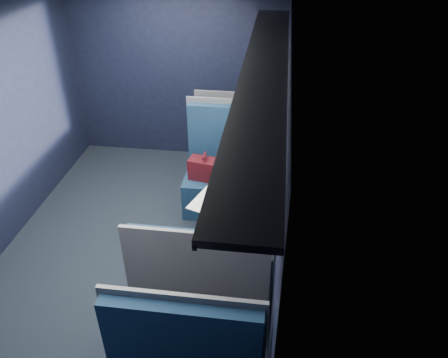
# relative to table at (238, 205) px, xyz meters

# --- Properties ---
(ground) EXTENTS (2.80, 4.20, 0.01)m
(ground) POSITION_rel_table_xyz_m (-1.03, 0.00, -0.67)
(ground) COLOR black
(room_shell) EXTENTS (3.00, 4.40, 2.40)m
(room_shell) POSITION_rel_table_xyz_m (-1.01, 0.00, 0.81)
(room_shell) COLOR black
(room_shell) RESTS_ON ground
(table) EXTENTS (0.62, 1.00, 0.74)m
(table) POSITION_rel_table_xyz_m (0.00, 0.00, 0.00)
(table) COLOR #54565E
(table) RESTS_ON ground
(seat_bay_near) EXTENTS (1.04, 0.62, 1.26)m
(seat_bay_near) POSITION_rel_table_xyz_m (-0.19, 0.87, -0.24)
(seat_bay_near) COLOR #0D203A
(seat_bay_near) RESTS_ON ground
(seat_bay_far) EXTENTS (1.04, 0.62, 1.26)m
(seat_bay_far) POSITION_rel_table_xyz_m (-0.18, -0.87, -0.25)
(seat_bay_far) COLOR #0D203A
(seat_bay_far) RESTS_ON ground
(seat_row_front) EXTENTS (1.04, 0.51, 1.16)m
(seat_row_front) POSITION_rel_table_xyz_m (-0.18, 1.80, -0.25)
(seat_row_front) COLOR #0D203A
(seat_row_front) RESTS_ON ground
(man) EXTENTS (0.53, 0.56, 1.32)m
(man) POSITION_rel_table_xyz_m (0.07, 0.70, 0.06)
(man) COLOR black
(man) RESTS_ON ground
(woman) EXTENTS (0.53, 0.56, 1.32)m
(woman) POSITION_rel_table_xyz_m (0.07, -0.71, 0.06)
(woman) COLOR black
(woman) RESTS_ON ground
(papers) EXTENTS (0.83, 0.99, 0.01)m
(papers) POSITION_rel_table_xyz_m (-0.04, 0.09, 0.08)
(papers) COLOR white
(papers) RESTS_ON table
(laptop) EXTENTS (0.34, 0.40, 0.26)m
(laptop) POSITION_rel_table_xyz_m (0.25, 0.17, 0.15)
(laptop) COLOR silver
(laptop) RESTS_ON table
(bottle_small) EXTENTS (0.06, 0.06, 0.21)m
(bottle_small) POSITION_rel_table_xyz_m (0.24, 0.22, 0.17)
(bottle_small) COLOR silver
(bottle_small) RESTS_ON table
(cup) EXTENTS (0.06, 0.06, 0.08)m
(cup) POSITION_rel_table_xyz_m (0.18, 0.44, 0.12)
(cup) COLOR white
(cup) RESTS_ON table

